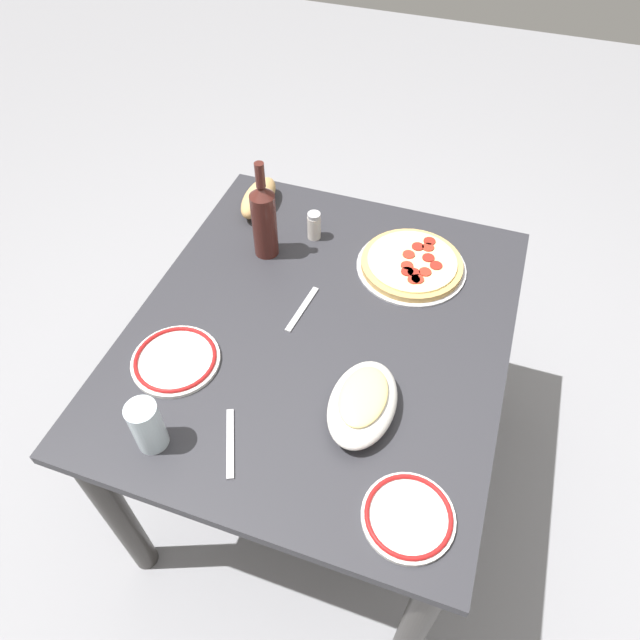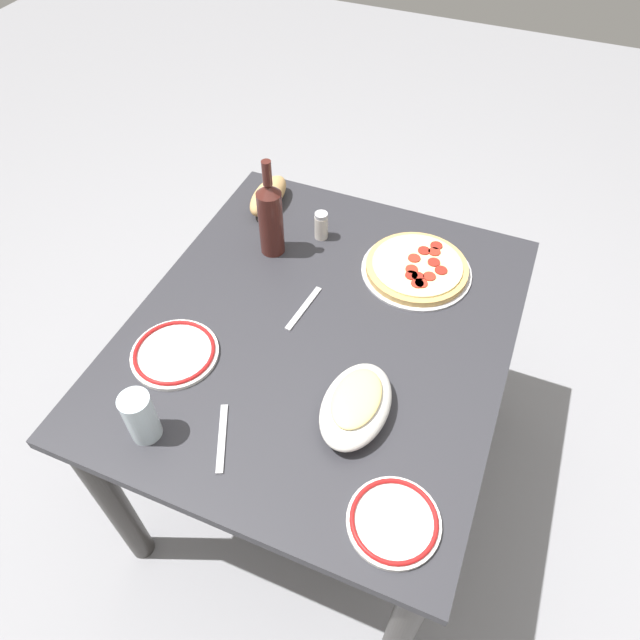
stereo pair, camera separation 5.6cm
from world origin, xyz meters
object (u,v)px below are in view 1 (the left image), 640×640
baked_pasta_dish (363,402)px  side_plate_far (176,360)px  dining_table (320,359)px  spice_shaker (314,226)px  pepperoni_pizza (412,264)px  bread_loaf (259,198)px  side_plate_near (408,516)px  wine_bottle (264,219)px  water_glass (147,426)px

baked_pasta_dish → side_plate_far: bearing=-88.6°
dining_table → spice_shaker: bearing=-158.2°
pepperoni_pizza → bread_loaf: 0.53m
side_plate_near → dining_table: bearing=-141.6°
baked_pasta_dish → side_plate_far: 0.47m
wine_bottle → water_glass: 0.66m
water_glass → side_plate_near: water_glass is taller
water_glass → spice_shaker: water_glass is taller
dining_table → baked_pasta_dish: baked_pasta_dish is taller
side_plate_near → baked_pasta_dish: bearing=-143.0°
spice_shaker → wine_bottle: bearing=-45.4°
side_plate_near → bread_loaf: (-0.82, -0.67, 0.03)m
wine_bottle → bread_loaf: bearing=-151.0°
dining_table → bread_loaf: bearing=-140.0°
dining_table → side_plate_near: size_ratio=5.80×
wine_bottle → spice_shaker: 0.17m
baked_pasta_dish → bread_loaf: baked_pasta_dish is taller
baked_pasta_dish → pepperoni_pizza: bearing=-179.9°
bread_loaf → wine_bottle: bearing=29.0°
pepperoni_pizza → spice_shaker: size_ratio=3.56×
spice_shaker → dining_table: bearing=21.8°
side_plate_far → pepperoni_pizza: bearing=137.5°
water_glass → bread_loaf: water_glass is taller
pepperoni_pizza → baked_pasta_dish: (0.50, 0.00, 0.03)m
baked_pasta_dish → side_plate_near: 0.26m
dining_table → side_plate_far: 0.40m
dining_table → bread_loaf: bread_loaf is taller
water_glass → side_plate_far: size_ratio=0.61×
bread_loaf → pepperoni_pizza: bearing=77.6°
baked_pasta_dish → spice_shaker: bearing=-150.4°
side_plate_near → side_plate_far: bearing=-107.4°
wine_bottle → side_plate_far: 0.46m
water_glass → side_plate_far: (-0.21, -0.06, -0.06)m
dining_table → water_glass: bearing=-29.1°
baked_pasta_dish → bread_loaf: bearing=-140.1°
pepperoni_pizza → spice_shaker: (-0.04, -0.30, 0.03)m
side_plate_near → spice_shaker: (-0.75, -0.46, 0.03)m
pepperoni_pizza → bread_loaf: bearing=-102.4°
wine_bottle → dining_table: bearing=47.1°
dining_table → pepperoni_pizza: size_ratio=3.56×
side_plate_far → bread_loaf: bearing=-176.0°
dining_table → bread_loaf: (-0.41, -0.34, 0.17)m
dining_table → pepperoni_pizza: bearing=149.6°
dining_table → pepperoni_pizza: pepperoni_pizza is taller
dining_table → wine_bottle: (-0.22, -0.24, 0.25)m
pepperoni_pizza → wine_bottle: bearing=-80.3°
side_plate_near → side_plate_far: size_ratio=0.87×
dining_table → side_plate_near: side_plate_near is taller
side_plate_near → side_plate_far: 0.66m
wine_bottle → side_plate_far: wine_bottle is taller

